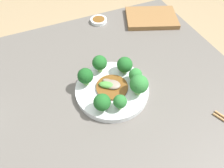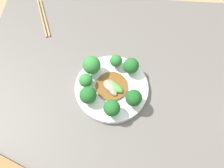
% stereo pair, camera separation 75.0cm
% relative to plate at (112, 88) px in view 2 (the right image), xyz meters
% --- Properties ---
extents(ground_plane, '(8.00, 8.00, 0.00)m').
position_rel_plate_xyz_m(ground_plane, '(0.02, -0.01, -0.72)').
color(ground_plane, '#9E8460').
extents(table, '(0.99, 0.89, 0.71)m').
position_rel_plate_xyz_m(table, '(0.02, -0.01, -0.37)').
color(table, '#5B5651').
rests_on(table, ground_plane).
extents(plate, '(0.24, 0.24, 0.02)m').
position_rel_plate_xyz_m(plate, '(0.00, 0.00, 0.00)').
color(plate, silver).
rests_on(plate, table).
extents(broccoli_northeast, '(0.05, 0.05, 0.06)m').
position_rel_plate_xyz_m(broccoli_northeast, '(0.06, 0.06, 0.05)').
color(broccoli_northeast, '#70A356').
rests_on(broccoli_northeast, plate).
extents(broccoli_west, '(0.04, 0.04, 0.05)m').
position_rel_plate_xyz_m(broccoli_west, '(-0.08, 0.00, 0.04)').
color(broccoli_west, '#89B76B').
rests_on(broccoli_west, plate).
extents(broccoli_southwest, '(0.05, 0.05, 0.06)m').
position_rel_plate_xyz_m(broccoli_southwest, '(-0.07, -0.05, 0.04)').
color(broccoli_southwest, '#7AAD5B').
rests_on(broccoli_southwest, plate).
extents(broccoli_northwest, '(0.06, 0.06, 0.07)m').
position_rel_plate_xyz_m(broccoli_northwest, '(-0.07, 0.05, 0.05)').
color(broccoli_northwest, '#7AAD5B').
rests_on(broccoli_northwest, plate).
extents(broccoli_south, '(0.05, 0.05, 0.07)m').
position_rel_plate_xyz_m(broccoli_south, '(0.01, -0.09, 0.05)').
color(broccoli_south, '#7AAD5B').
rests_on(broccoli_south, plate).
extents(broccoli_north, '(0.04, 0.04, 0.05)m').
position_rel_plate_xyz_m(broccoli_north, '(0.01, 0.08, 0.04)').
color(broccoli_north, '#70A356').
rests_on(broccoli_north, plate).
extents(broccoli_southeast, '(0.05, 0.05, 0.06)m').
position_rel_plate_xyz_m(broccoli_southeast, '(0.07, -0.05, 0.05)').
color(broccoli_southeast, '#70A356').
rests_on(broccoli_southeast, plate).
extents(stirfry_center, '(0.11, 0.11, 0.02)m').
position_rel_plate_xyz_m(stirfry_center, '(0.00, -0.00, 0.02)').
color(stirfry_center, brown).
rests_on(stirfry_center, plate).
extents(chopsticks, '(0.09, 0.19, 0.01)m').
position_rel_plate_xyz_m(chopsticks, '(-0.30, 0.30, -0.01)').
color(chopsticks, '#AD7F4C').
rests_on(chopsticks, table).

